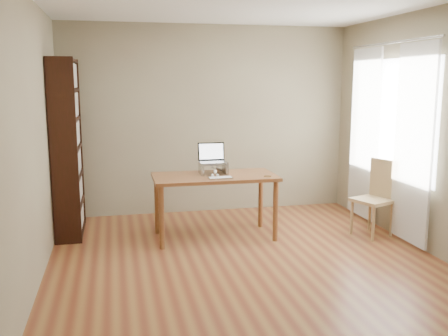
% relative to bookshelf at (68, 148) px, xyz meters
% --- Properties ---
extents(room, '(4.04, 4.54, 2.64)m').
position_rel_bookshelf_xyz_m(room, '(1.86, -1.54, 0.25)').
color(room, brown).
rests_on(room, ground).
extents(bookshelf, '(0.30, 0.90, 2.10)m').
position_rel_bookshelf_xyz_m(bookshelf, '(0.00, 0.00, 0.00)').
color(bookshelf, black).
rests_on(bookshelf, ground).
extents(curtains, '(0.03, 1.90, 2.25)m').
position_rel_bookshelf_xyz_m(curtains, '(3.75, -0.75, 0.12)').
color(curtains, white).
rests_on(curtains, ground).
extents(desk, '(1.43, 0.72, 0.75)m').
position_rel_bookshelf_xyz_m(desk, '(1.68, -0.54, -0.39)').
color(desk, brown).
rests_on(desk, ground).
extents(laptop_stand, '(0.32, 0.25, 0.13)m').
position_rel_bookshelf_xyz_m(laptop_stand, '(1.68, -0.46, -0.22)').
color(laptop_stand, '#BCBEC0').
rests_on(laptop_stand, desk).
extents(laptop, '(0.32, 0.27, 0.23)m').
position_rel_bookshelf_xyz_m(laptop, '(1.68, -0.40, -0.11)').
color(laptop, '#BCBEC0').
rests_on(laptop, laptop_stand).
extents(keyboard, '(0.28, 0.12, 0.02)m').
position_rel_bookshelf_xyz_m(keyboard, '(1.70, -0.76, -0.29)').
color(keyboard, '#BCBEC0').
rests_on(keyboard, desk).
extents(coaster, '(0.09, 0.09, 0.01)m').
position_rel_bookshelf_xyz_m(coaster, '(2.26, -0.75, -0.30)').
color(coaster, brown).
rests_on(coaster, desk).
extents(cat, '(0.23, 0.47, 0.14)m').
position_rel_bookshelf_xyz_m(cat, '(1.69, -0.43, -0.24)').
color(cat, '#4F473E').
rests_on(cat, desk).
extents(chair, '(0.53, 0.52, 0.91)m').
position_rel_bookshelf_xyz_m(chair, '(3.60, -0.88, -0.56)').
color(chair, tan).
rests_on(chair, ground).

